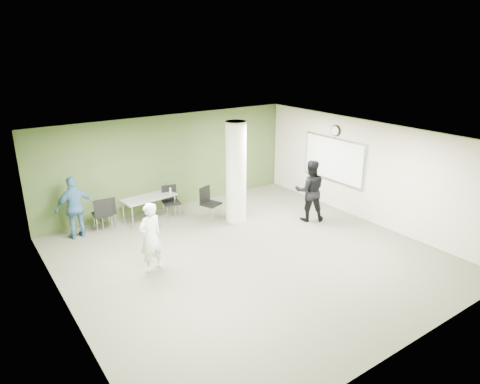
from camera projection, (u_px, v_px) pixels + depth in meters
floor at (249, 257)px, 10.00m from camera, size 8.00×8.00×0.00m
ceiling at (250, 139)px, 9.07m from camera, size 8.00×8.00×0.00m
wall_back at (170, 162)px, 12.63m from camera, size 8.00×2.80×0.02m
wall_left at (63, 247)px, 7.38m from camera, size 0.02×8.00×2.80m
wall_right_cream at (368, 172)px, 11.70m from camera, size 0.02×8.00×2.80m
column at (236, 173)px, 11.62m from camera, size 0.56×0.56×2.80m
whiteboard at (333, 159)px, 12.55m from camera, size 0.05×2.30×1.30m
wall_clock at (336, 131)px, 12.27m from camera, size 0.06×0.32×0.32m
folding_table at (150, 198)px, 11.86m from camera, size 1.55×0.82×0.95m
wastebasket at (154, 225)px, 11.38m from camera, size 0.26×0.26×0.31m
chair_back_left at (103, 212)px, 11.18m from camera, size 0.51×0.51×0.94m
chair_back_right at (106, 211)px, 11.36m from camera, size 0.50×0.50×0.88m
chair_table_left at (171, 199)px, 12.19m from camera, size 0.52×0.52×0.91m
chair_table_right at (208, 200)px, 12.04m from camera, size 0.60×0.60×0.92m
woman_white at (151, 237)px, 9.18m from camera, size 0.64×0.50×1.57m
man_black at (310, 191)px, 11.83m from camera, size 1.07×1.01×1.74m
man_blue at (75, 208)px, 10.76m from camera, size 0.96×0.41×1.63m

